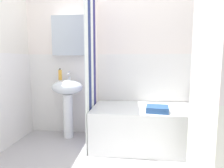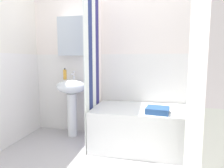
{
  "view_description": "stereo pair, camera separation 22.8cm",
  "coord_description": "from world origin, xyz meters",
  "px_view_note": "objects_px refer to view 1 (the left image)",
  "views": [
    {
      "loc": [
        0.04,
        -1.56,
        1.11
      ],
      "look_at": [
        -0.2,
        0.69,
        0.83
      ],
      "focal_mm": 30.67,
      "sensor_mm": 36.0,
      "label": 1
    },
    {
      "loc": [
        0.27,
        -1.52,
        1.11
      ],
      "look_at": [
        -0.2,
        0.69,
        0.83
      ],
      "focal_mm": 30.67,
      "sensor_mm": 36.0,
      "label": 2
    }
  ],
  "objects_px": {
    "towel_folded": "(157,109)",
    "sink": "(68,96)",
    "soap_dispenser": "(60,75)",
    "bathtub": "(156,127)",
    "body_wash_bottle": "(207,99)",
    "lotion_bottle": "(199,96)",
    "conditioner_bottle": "(193,98)"
  },
  "relations": [
    {
      "from": "towel_folded",
      "to": "sink",
      "type": "bearing_deg",
      "value": 163.61
    },
    {
      "from": "soap_dispenser",
      "to": "bathtub",
      "type": "bearing_deg",
      "value": -9.03
    },
    {
      "from": "bathtub",
      "to": "body_wash_bottle",
      "type": "distance_m",
      "value": 0.85
    },
    {
      "from": "lotion_bottle",
      "to": "conditioner_bottle",
      "type": "distance_m",
      "value": 0.08
    },
    {
      "from": "bathtub",
      "to": "towel_folded",
      "type": "height_order",
      "value": "towel_folded"
    },
    {
      "from": "sink",
      "to": "conditioner_bottle",
      "type": "bearing_deg",
      "value": 3.86
    },
    {
      "from": "conditioner_bottle",
      "to": "soap_dispenser",
      "type": "bearing_deg",
      "value": -177.7
    },
    {
      "from": "sink",
      "to": "soap_dispenser",
      "type": "distance_m",
      "value": 0.32
    },
    {
      "from": "lotion_bottle",
      "to": "bathtub",
      "type": "bearing_deg",
      "value": -154.79
    },
    {
      "from": "sink",
      "to": "body_wash_bottle",
      "type": "xyz_separation_m",
      "value": [
        1.95,
        0.14,
        -0.03
      ]
    },
    {
      "from": "soap_dispenser",
      "to": "bathtub",
      "type": "xyz_separation_m",
      "value": [
        1.35,
        -0.21,
        -0.65
      ]
    },
    {
      "from": "body_wash_bottle",
      "to": "conditioner_bottle",
      "type": "height_order",
      "value": "conditioner_bottle"
    },
    {
      "from": "body_wash_bottle",
      "to": "lotion_bottle",
      "type": "xyz_separation_m",
      "value": [
        -0.13,
        -0.03,
        0.04
      ]
    },
    {
      "from": "lotion_bottle",
      "to": "soap_dispenser",
      "type": "bearing_deg",
      "value": -178.09
    },
    {
      "from": "sink",
      "to": "body_wash_bottle",
      "type": "relative_size",
      "value": 5.32
    },
    {
      "from": "conditioner_bottle",
      "to": "towel_folded",
      "type": "relative_size",
      "value": 0.7
    },
    {
      "from": "body_wash_bottle",
      "to": "conditioner_bottle",
      "type": "distance_m",
      "value": 0.2
    },
    {
      "from": "soap_dispenser",
      "to": "towel_folded",
      "type": "relative_size",
      "value": 0.67
    },
    {
      "from": "sink",
      "to": "towel_folded",
      "type": "bearing_deg",
      "value": -16.39
    },
    {
      "from": "conditioner_bottle",
      "to": "bathtub",
      "type": "bearing_deg",
      "value": -151.02
    },
    {
      "from": "soap_dispenser",
      "to": "towel_folded",
      "type": "bearing_deg",
      "value": -16.75
    },
    {
      "from": "bathtub",
      "to": "lotion_bottle",
      "type": "distance_m",
      "value": 0.75
    },
    {
      "from": "soap_dispenser",
      "to": "lotion_bottle",
      "type": "height_order",
      "value": "soap_dispenser"
    },
    {
      "from": "sink",
      "to": "lotion_bottle",
      "type": "height_order",
      "value": "sink"
    },
    {
      "from": "soap_dispenser",
      "to": "sink",
      "type": "bearing_deg",
      "value": -20.46
    },
    {
      "from": "lotion_bottle",
      "to": "towel_folded",
      "type": "height_order",
      "value": "lotion_bottle"
    },
    {
      "from": "soap_dispenser",
      "to": "towel_folded",
      "type": "xyz_separation_m",
      "value": [
        1.33,
        -0.4,
        -0.36
      ]
    },
    {
      "from": "sink",
      "to": "conditioner_bottle",
      "type": "relative_size",
      "value": 4.7
    },
    {
      "from": "soap_dispenser",
      "to": "body_wash_bottle",
      "type": "relative_size",
      "value": 1.08
    },
    {
      "from": "towel_folded",
      "to": "bathtub",
      "type": "bearing_deg",
      "value": 84.0
    },
    {
      "from": "bathtub",
      "to": "lotion_bottle",
      "type": "xyz_separation_m",
      "value": [
        0.59,
        0.28,
        0.36
      ]
    },
    {
      "from": "sink",
      "to": "lotion_bottle",
      "type": "bearing_deg",
      "value": 3.39
    }
  ]
}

